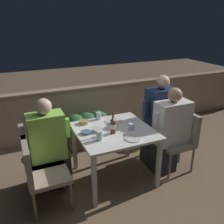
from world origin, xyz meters
TOP-DOWN VIEW (x-y plane):
  - ground_plane at (0.00, 0.00)m, footprint 16.00×16.00m
  - parapet_wall at (0.00, 1.48)m, footprint 9.00×0.18m
  - dining_table at (0.00, 0.00)m, footprint 0.96×0.93m
  - planter_hedge at (-0.03, 1.03)m, footprint 0.74×0.47m
  - chair_left_near at (-0.99, -0.18)m, footprint 0.46×0.45m
  - chair_left_far at (-0.99, 0.16)m, footprint 0.46×0.45m
  - person_green_blouse at (-0.79, 0.16)m, footprint 0.50×0.26m
  - chair_right_near at (0.97, -0.13)m, footprint 0.46×0.45m
  - person_white_polo at (0.77, -0.13)m, footprint 0.52×0.26m
  - chair_right_far at (0.97, 0.14)m, footprint 0.46×0.45m
  - person_navy_jumper at (0.77, 0.14)m, footprint 0.49×0.26m
  - beer_bottle at (-0.05, -0.08)m, footprint 0.07×0.07m
  - plate_0 at (0.10, -0.31)m, footprint 0.20×0.20m
  - plate_1 at (0.10, 0.24)m, footprint 0.23×0.23m
  - bowl_0 at (-0.37, 0.04)m, footprint 0.13×0.13m
  - bowl_1 at (-0.22, 0.04)m, footprint 0.13×0.13m
  - bowl_2 at (-0.30, 0.34)m, footprint 0.13×0.13m
  - glass_cup_0 at (-0.27, -0.18)m, footprint 0.07×0.07m
  - glass_cup_1 at (0.21, -0.07)m, footprint 0.07×0.07m
  - glass_cup_2 at (-0.06, 0.40)m, footprint 0.07×0.07m
  - fork_0 at (0.00, 0.05)m, footprint 0.17×0.04m
  - potted_plant at (1.41, 0.69)m, footprint 0.29×0.29m

SIDE VIEW (x-z plane):
  - ground_plane at x=0.00m, z-range 0.00..0.00m
  - planter_hedge at x=-0.03m, z-range 0.04..0.62m
  - potted_plant at x=1.41m, z-range 0.08..0.79m
  - parapet_wall at x=0.00m, z-range 0.01..0.92m
  - chair_left_near at x=-0.99m, z-range 0.08..0.94m
  - chair_left_far at x=-0.99m, z-range 0.08..0.94m
  - chair_right_near at x=0.97m, z-range 0.08..0.94m
  - chair_right_far at x=0.97m, z-range 0.08..0.94m
  - person_green_blouse at x=-0.79m, z-range 0.00..1.21m
  - person_white_polo at x=0.77m, z-range 0.00..1.22m
  - dining_table at x=0.00m, z-range 0.27..1.00m
  - person_navy_jumper at x=0.77m, z-range 0.00..1.34m
  - fork_0 at x=0.00m, z-range 0.73..0.74m
  - plate_0 at x=0.10m, z-range 0.73..0.74m
  - plate_1 at x=0.10m, z-range 0.73..0.74m
  - bowl_0 at x=-0.37m, z-range 0.73..0.76m
  - bowl_1 at x=-0.22m, z-range 0.73..0.78m
  - bowl_2 at x=-0.30m, z-range 0.73..0.78m
  - glass_cup_1 at x=0.21m, z-range 0.73..0.81m
  - glass_cup_2 at x=-0.06m, z-range 0.73..0.83m
  - glass_cup_0 at x=-0.27m, z-range 0.73..0.84m
  - beer_bottle at x=-0.05m, z-range 0.69..0.97m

